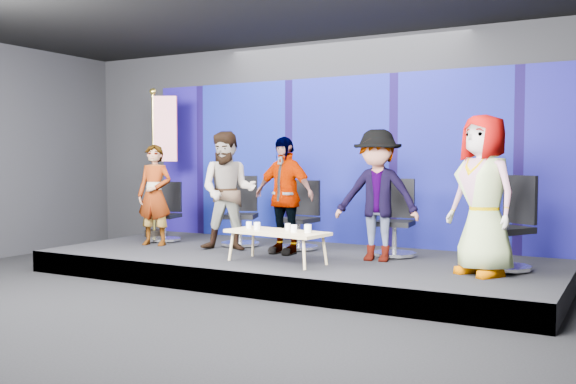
# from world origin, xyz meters

# --- Properties ---
(ground) EXTENTS (10.00, 10.00, 0.00)m
(ground) POSITION_xyz_m (0.00, 0.00, 0.00)
(ground) COLOR black
(ground) RESTS_ON ground
(room_walls) EXTENTS (10.02, 8.02, 3.51)m
(room_walls) POSITION_xyz_m (0.00, 0.00, 2.43)
(room_walls) COLOR black
(room_walls) RESTS_ON ground
(riser) EXTENTS (7.00, 3.00, 0.30)m
(riser) POSITION_xyz_m (0.00, 2.50, 0.15)
(riser) COLOR black
(riser) RESTS_ON ground
(backdrop) EXTENTS (7.00, 0.08, 2.60)m
(backdrop) POSITION_xyz_m (0.00, 3.95, 1.60)
(backdrop) COLOR #140754
(backdrop) RESTS_ON riser
(chair_a) EXTENTS (0.62, 0.62, 0.95)m
(chair_a) POSITION_xyz_m (-2.54, 2.79, 0.61)
(chair_a) COLOR silver
(chair_a) RESTS_ON riser
(panelist_a) EXTENTS (0.62, 0.46, 1.54)m
(panelist_a) POSITION_xyz_m (-2.36, 2.33, 1.07)
(panelist_a) COLOR black
(panelist_a) RESTS_ON riser
(chair_b) EXTENTS (0.78, 0.78, 1.06)m
(chair_b) POSITION_xyz_m (-1.18, 2.92, 0.65)
(chair_b) COLOR silver
(chair_b) RESTS_ON riser
(panelist_b) EXTENTS (1.02, 0.91, 1.72)m
(panelist_b) POSITION_xyz_m (-1.07, 2.42, 1.16)
(panelist_b) COLOR black
(panelist_b) RESTS_ON riser
(chair_c) EXTENTS (0.63, 0.63, 1.01)m
(chair_c) POSITION_xyz_m (-0.20, 3.03, 0.63)
(chair_c) COLOR silver
(chair_c) RESTS_ON riser
(panelist_c) EXTENTS (1.00, 0.51, 1.63)m
(panelist_c) POSITION_xyz_m (-0.21, 2.53, 1.12)
(panelist_c) COLOR black
(panelist_c) RESTS_ON riser
(chair_d) EXTENTS (0.65, 0.65, 1.05)m
(chair_d) POSITION_xyz_m (1.24, 3.06, 0.65)
(chair_d) COLOR silver
(chair_d) RESTS_ON riser
(panelist_d) EXTENTS (1.16, 0.75, 1.70)m
(panelist_d) POSITION_xyz_m (1.16, 2.57, 1.15)
(panelist_d) COLOR black
(panelist_d) RESTS_ON riser
(chair_e) EXTENTS (0.87, 0.87, 1.13)m
(chair_e) POSITION_xyz_m (2.78, 2.66, 0.67)
(chair_e) COLOR silver
(chair_e) RESTS_ON riser
(panelist_e) EXTENTS (1.06, 0.95, 1.83)m
(panelist_e) POSITION_xyz_m (2.58, 2.19, 1.21)
(panelist_e) COLOR black
(panelist_e) RESTS_ON riser
(coffee_table) EXTENTS (1.40, 0.75, 0.41)m
(coffee_table) POSITION_xyz_m (0.11, 1.79, 0.68)
(coffee_table) COLOR tan
(coffee_table) RESTS_ON riser
(mug_a) EXTENTS (0.07, 0.07, 0.09)m
(mug_a) POSITION_xyz_m (-0.36, 1.86, 0.75)
(mug_a) COLOR white
(mug_a) RESTS_ON coffee_table
(mug_b) EXTENTS (0.08, 0.08, 0.10)m
(mug_b) POSITION_xyz_m (-0.17, 1.76, 0.76)
(mug_b) COLOR white
(mug_b) RESTS_ON coffee_table
(mug_c) EXTENTS (0.07, 0.07, 0.08)m
(mug_c) POSITION_xyz_m (0.19, 1.93, 0.75)
(mug_c) COLOR white
(mug_c) RESTS_ON coffee_table
(mug_d) EXTENTS (0.08, 0.08, 0.10)m
(mug_d) POSITION_xyz_m (0.38, 1.74, 0.76)
(mug_d) COLOR white
(mug_d) RESTS_ON coffee_table
(mug_e) EXTENTS (0.09, 0.09, 0.10)m
(mug_e) POSITION_xyz_m (0.56, 1.77, 0.76)
(mug_e) COLOR white
(mug_e) RESTS_ON coffee_table
(flag_stand) EXTENTS (0.56, 0.35, 2.52)m
(flag_stand) POSITION_xyz_m (-3.00, 3.23, 1.63)
(flag_stand) COLOR black
(flag_stand) RESTS_ON riser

